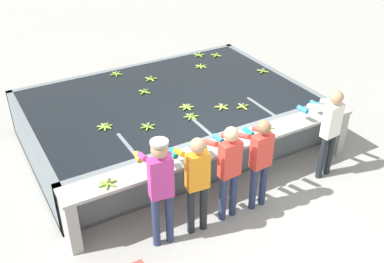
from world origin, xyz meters
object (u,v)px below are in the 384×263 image
at_px(banana_bunch_floating_4, 187,107).
at_px(banana_bunch_ledge_1, 108,183).
at_px(banana_bunch_floating_8, 105,127).
at_px(banana_bunch_floating_2, 199,55).
at_px(banana_bunch_floating_1, 144,92).
at_px(banana_bunch_floating_10, 201,66).
at_px(banana_bunch_floating_11, 191,116).
at_px(banana_bunch_floating_5, 263,71).
at_px(banana_bunch_floating_9, 243,106).
at_px(worker_3, 259,156).
at_px(banana_bunch_ledge_0, 266,127).
at_px(worker_4, 329,126).
at_px(worker_0, 160,182).
at_px(worker_2, 228,165).
at_px(banana_bunch_floating_3, 116,74).
at_px(banana_bunch_floating_12, 216,55).
at_px(worker_1, 196,177).
at_px(banana_bunch_floating_0, 151,79).
at_px(banana_bunch_floating_6, 222,107).
at_px(knife_0, 158,168).
at_px(banana_bunch_floating_7, 148,126).

xyz_separation_m(banana_bunch_floating_4, banana_bunch_ledge_1, (-2.04, -1.41, 0.00)).
bearing_deg(banana_bunch_floating_8, banana_bunch_floating_2, 33.45).
relative_size(banana_bunch_floating_1, banana_bunch_floating_10, 0.91).
xyz_separation_m(banana_bunch_floating_4, banana_bunch_floating_11, (-0.11, -0.35, 0.00)).
xyz_separation_m(banana_bunch_floating_5, banana_bunch_ledge_1, (-4.22, -2.02, 0.00)).
bearing_deg(banana_bunch_floating_9, worker_3, -116.52).
bearing_deg(banana_bunch_ledge_0, banana_bunch_floating_5, 53.83).
bearing_deg(banana_bunch_floating_2, worker_4, -87.40).
height_order(banana_bunch_floating_2, banana_bunch_floating_10, same).
xyz_separation_m(worker_0, banana_bunch_floating_10, (2.65, 3.39, -0.14)).
height_order(banana_bunch_floating_5, banana_bunch_floating_10, same).
bearing_deg(banana_bunch_floating_1, banana_bunch_floating_5, -7.51).
bearing_deg(worker_3, banana_bunch_ledge_1, 166.81).
height_order(banana_bunch_floating_1, banana_bunch_floating_10, same).
relative_size(worker_2, banana_bunch_floating_3, 5.76).
bearing_deg(worker_0, banana_bunch_floating_3, 76.84).
bearing_deg(banana_bunch_ledge_0, banana_bunch_floating_3, 112.30).
relative_size(banana_bunch_floating_4, banana_bunch_floating_12, 1.12).
relative_size(worker_3, banana_bunch_ledge_0, 5.54).
bearing_deg(banana_bunch_ledge_1, worker_1, -25.07).
relative_size(banana_bunch_floating_0, banana_bunch_floating_6, 1.00).
xyz_separation_m(banana_bunch_floating_9, knife_0, (-2.16, -0.92, -0.01)).
bearing_deg(banana_bunch_ledge_1, banana_bunch_ledge_0, 2.38).
xyz_separation_m(worker_3, knife_0, (-1.44, 0.52, -0.01)).
xyz_separation_m(banana_bunch_floating_2, banana_bunch_floating_8, (-3.01, -1.99, -0.00)).
bearing_deg(banana_bunch_floating_1, banana_bunch_floating_12, 22.08).
relative_size(banana_bunch_ledge_0, banana_bunch_ledge_1, 1.00).
distance_m(banana_bunch_floating_5, banana_bunch_ledge_1, 4.68).
bearing_deg(knife_0, banana_bunch_floating_0, 66.50).
xyz_separation_m(worker_2, banana_bunch_floating_12, (2.19, 3.75, -0.04)).
relative_size(banana_bunch_floating_1, banana_bunch_floating_7, 0.91).
distance_m(worker_0, banana_bunch_floating_8, 2.00).
bearing_deg(banana_bunch_floating_11, banana_bunch_floating_2, 56.63).
relative_size(banana_bunch_floating_8, banana_bunch_ledge_0, 1.00).
height_order(worker_3, banana_bunch_floating_10, worker_3).
relative_size(banana_bunch_floating_2, banana_bunch_floating_3, 1.00).
height_order(banana_bunch_floating_8, banana_bunch_floating_9, same).
bearing_deg(worker_2, banana_bunch_floating_2, 64.87).
xyz_separation_m(worker_0, banana_bunch_floating_9, (2.36, 1.43, -0.14)).
bearing_deg(banana_bunch_ledge_0, banana_bunch_floating_1, 118.03).
bearing_deg(banana_bunch_floating_9, banana_bunch_floating_3, 120.14).
bearing_deg(banana_bunch_floating_7, worker_4, -31.59).
relative_size(banana_bunch_floating_10, banana_bunch_ledge_1, 1.00).
relative_size(banana_bunch_floating_2, banana_bunch_floating_7, 0.98).
height_order(worker_1, worker_4, worker_4).
bearing_deg(banana_bunch_floating_12, worker_4, -92.34).
bearing_deg(banana_bunch_floating_12, banana_bunch_floating_11, -131.16).
height_order(banana_bunch_floating_2, banana_bunch_ledge_0, banana_bunch_ledge_0).
bearing_deg(banana_bunch_floating_2, banana_bunch_floating_0, -157.24).
bearing_deg(worker_0, banana_bunch_floating_5, 34.62).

